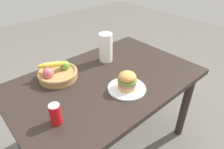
{
  "coord_description": "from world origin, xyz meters",
  "views": [
    {
      "loc": [
        -0.78,
        -0.94,
        1.59
      ],
      "look_at": [
        0.01,
        -0.06,
        0.81
      ],
      "focal_mm": 32.06,
      "sensor_mm": 36.0,
      "label": 1
    }
  ],
  "objects_px": {
    "sandwich": "(127,80)",
    "soda_can": "(56,114)",
    "paper_towel_roll": "(106,48)",
    "fruit_basket": "(57,73)",
    "plate": "(127,88)"
  },
  "relations": [
    {
      "from": "soda_can",
      "to": "plate",
      "type": "bearing_deg",
      "value": -5.04
    },
    {
      "from": "sandwich",
      "to": "soda_can",
      "type": "height_order",
      "value": "sandwich"
    },
    {
      "from": "sandwich",
      "to": "paper_towel_roll",
      "type": "xyz_separation_m",
      "value": [
        0.16,
        0.41,
        0.05
      ]
    },
    {
      "from": "sandwich",
      "to": "plate",
      "type": "bearing_deg",
      "value": -86.42
    },
    {
      "from": "plate",
      "to": "soda_can",
      "type": "xyz_separation_m",
      "value": [
        -0.51,
        0.04,
        0.06
      ]
    },
    {
      "from": "sandwich",
      "to": "soda_can",
      "type": "distance_m",
      "value": 0.51
    },
    {
      "from": "fruit_basket",
      "to": "paper_towel_roll",
      "type": "xyz_separation_m",
      "value": [
        0.44,
        -0.03,
        0.08
      ]
    },
    {
      "from": "sandwich",
      "to": "paper_towel_roll",
      "type": "distance_m",
      "value": 0.44
    },
    {
      "from": "plate",
      "to": "soda_can",
      "type": "bearing_deg",
      "value": 174.96
    },
    {
      "from": "sandwich",
      "to": "soda_can",
      "type": "xyz_separation_m",
      "value": [
        -0.51,
        0.04,
        -0.01
      ]
    },
    {
      "from": "plate",
      "to": "paper_towel_roll",
      "type": "xyz_separation_m",
      "value": [
        0.16,
        0.41,
        0.11
      ]
    },
    {
      "from": "fruit_basket",
      "to": "plate",
      "type": "bearing_deg",
      "value": -56.66
    },
    {
      "from": "soda_can",
      "to": "fruit_basket",
      "type": "relative_size",
      "value": 0.43
    },
    {
      "from": "plate",
      "to": "soda_can",
      "type": "distance_m",
      "value": 0.51
    },
    {
      "from": "sandwich",
      "to": "paper_towel_roll",
      "type": "bearing_deg",
      "value": 68.94
    }
  ]
}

